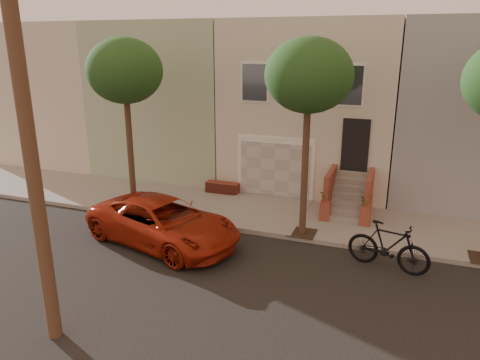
% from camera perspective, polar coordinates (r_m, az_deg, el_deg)
% --- Properties ---
extents(ground, '(90.00, 90.00, 0.00)m').
position_cam_1_polar(ground, '(12.32, -0.97, -13.55)').
color(ground, black).
rests_on(ground, ground).
extents(sidewalk, '(40.00, 3.70, 0.15)m').
position_cam_1_polar(sidewalk, '(16.89, 5.58, -4.55)').
color(sidewalk, gray).
rests_on(sidewalk, ground).
extents(house_row, '(33.10, 11.70, 7.00)m').
position_cam_1_polar(house_row, '(21.58, 9.87, 9.82)').
color(house_row, beige).
rests_on(house_row, sidewalk).
extents(tree_left, '(2.70, 2.57, 6.30)m').
position_cam_1_polar(tree_left, '(16.68, -14.35, 13.06)').
color(tree_left, '#2D2116').
rests_on(tree_left, sidewalk).
extents(tree_mid, '(2.70, 2.57, 6.30)m').
position_cam_1_polar(tree_mid, '(14.11, 8.68, 12.75)').
color(tree_mid, '#2D2116').
rests_on(tree_mid, sidewalk).
extents(pickup_truck, '(5.73, 3.75, 1.46)m').
position_cam_1_polar(pickup_truck, '(14.76, -9.67, -5.24)').
color(pickup_truck, '#9F210E').
rests_on(pickup_truck, ground).
extents(motorcycle, '(2.43, 1.17, 1.41)m').
position_cam_1_polar(motorcycle, '(13.65, 18.21, -7.93)').
color(motorcycle, black).
rests_on(motorcycle, ground).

